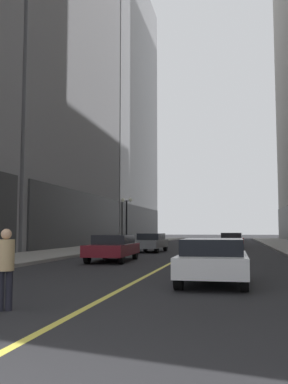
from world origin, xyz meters
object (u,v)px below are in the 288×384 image
Objects in this scene: car_grey at (151,242)px; car_red at (232,240)px; car_white at (213,259)px; pedestrian_in_tan_trench at (6,263)px; car_maroon at (113,247)px; street_lamp_left_far at (127,211)px.

car_red is (5.63, 7.58, 0.00)m from car_grey.
pedestrian_in_tan_trench is at bearing -127.10° from car_white.
car_maroon is 1.08× the size of car_red.
pedestrian_in_tan_trench is at bearing -83.29° from car_maroon.
car_red is 9.55m from street_lamp_left_far.
car_maroon is 16.71m from street_lamp_left_far.
car_grey is 0.98× the size of street_lamp_left_far.
street_lamp_left_far is (-8.76, 24.30, 2.54)m from car_white.
car_maroon is at bearing -78.17° from street_lamp_left_far.
car_white is 0.97× the size of street_lamp_left_far.
car_maroon is at bearing 96.71° from pedestrian_in_tan_trench.
car_grey is (-5.20, 17.30, -0.00)m from car_white.
street_lamp_left_far is at bearing -176.39° from car_red.
street_lamp_left_far is at bearing 99.55° from pedestrian_in_tan_trench.
car_white is 2.67× the size of pedestrian_in_tan_trench.
pedestrian_in_tan_trench is at bearing -80.45° from street_lamp_left_far.
street_lamp_left_far is at bearing 101.83° from car_maroon.
car_grey is 8.26m from street_lamp_left_far.
street_lamp_left_far is (-3.38, 16.16, 2.54)m from car_maroon.
car_grey is at bearing 88.90° from car_maroon.
pedestrian_in_tan_trench is 29.86m from street_lamp_left_far.
car_red is at bearing 81.91° from pedestrian_in_tan_trench.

